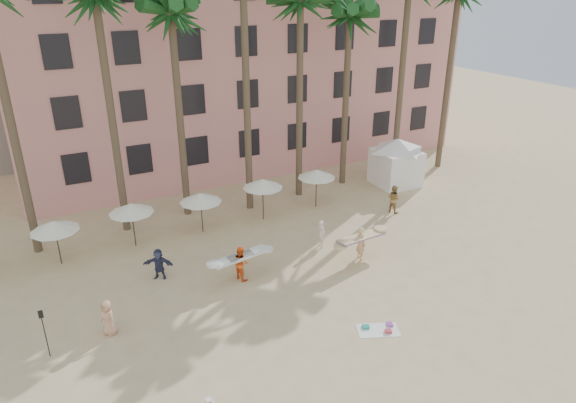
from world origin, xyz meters
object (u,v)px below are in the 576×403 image
Objects in this scene: carrier_yellow at (361,241)px; carrier_white at (241,262)px; pink_hotel at (236,59)px; cabana at (397,158)px.

carrier_white is (-6.57, 1.14, -0.09)m from carrier_yellow.
pink_hotel reaches higher than cabana.
carrier_yellow is at bearing -137.32° from cabana.
carrier_yellow is 1.10× the size of carrier_white.
cabana is at bearing -59.72° from pink_hotel.
carrier_yellow is 6.67m from carrier_white.
carrier_white is (-7.99, -19.47, -7.04)m from pink_hotel.
carrier_yellow is at bearing -93.95° from pink_hotel.
pink_hotel is 11.85× the size of carrier_white.
cabana reaches higher than carrier_yellow.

